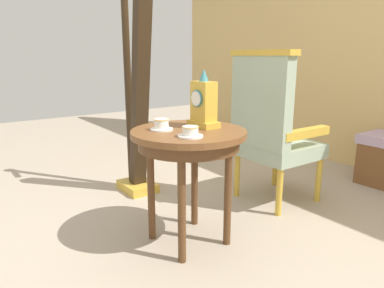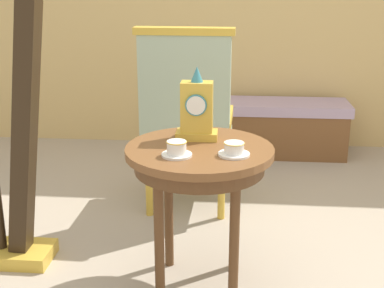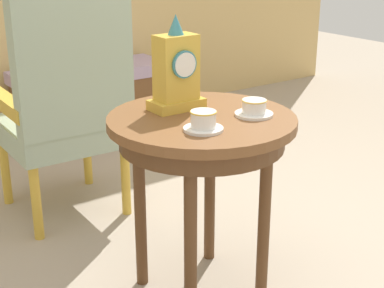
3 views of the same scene
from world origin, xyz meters
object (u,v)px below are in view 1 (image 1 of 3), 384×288
armchair (271,126)px  harp (137,107)px  teacup_left (161,125)px  mantel_clock (203,104)px  teacup_right (190,132)px  side_table (189,145)px

armchair → harp: bearing=-137.6°
teacup_left → mantel_clock: mantel_clock is taller
teacup_right → mantel_clock: bearing=128.3°
teacup_right → armchair: (-0.29, 0.94, -0.12)m
side_table → teacup_left: size_ratio=5.34×
harp → teacup_left: bearing=-18.2°
side_table → teacup_right: 0.21m
armchair → harp: harp is taller
side_table → armchair: size_ratio=0.61×
armchair → teacup_left: bearing=-87.1°
mantel_clock → harp: 0.89m
teacup_left → harp: harp is taller
mantel_clock → armchair: bearing=98.9°
teacup_left → teacup_right: 0.24m
teacup_right → mantel_clock: size_ratio=0.40×
armchair → teacup_right: bearing=-73.0°
mantel_clock → armchair: 0.77m
armchair → harp: 1.05m
harp → side_table: bearing=-8.9°
teacup_left → armchair: bearing=92.9°
teacup_right → harp: bearing=167.2°
side_table → mantel_clock: 0.25m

